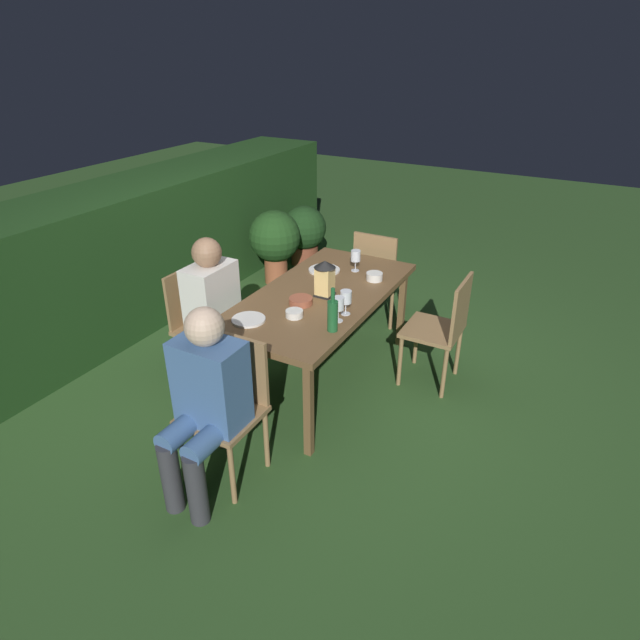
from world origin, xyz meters
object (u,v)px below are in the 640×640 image
object	(u,v)px
wine_glass_c	(356,257)
plate_b	(249,320)
bowl_bread	(294,313)
potted_plant_corner	(304,232)
chair_head_near	(229,402)
chair_head_far	(379,272)
green_bottle_on_table	(333,315)
side_table	(147,258)
potted_plant_by_hedge	(275,240)
bowl_salad	(374,276)
bowl_olives	(301,301)
ice_bucket	(142,228)
person_in_cream	(219,307)
person_in_blue	(204,398)
wine_glass_b	(338,305)
chair_side_left_b	(442,326)
chair_side_right_a	(200,320)
wine_glass_a	(346,298)
lantern_centerpiece	(325,276)
plate_a	(324,270)
dining_table	(320,300)

from	to	relation	value
wine_glass_c	plate_b	distance (m)	1.13
bowl_bread	potted_plant_corner	world-z (taller)	bowl_bread
chair_head_near	chair_head_far	world-z (taller)	same
green_bottle_on_table	side_table	world-z (taller)	green_bottle_on_table
potted_plant_by_hedge	bowl_salad	bearing A→B (deg)	-122.87
wine_glass_c	potted_plant_corner	bearing A→B (deg)	41.56
bowl_olives	bowl_bread	size ratio (longest dim) A/B	1.40
ice_bucket	person_in_cream	bearing A→B (deg)	-118.50
bowl_bread	potted_plant_corner	distance (m)	2.80
chair_head_near	plate_b	size ratio (longest dim) A/B	3.94
person_in_blue	bowl_olives	bearing A→B (deg)	1.69
person_in_blue	wine_glass_b	xyz separation A→B (m)	(0.98, -0.31, 0.21)
wine_glass_c	potted_plant_by_hedge	distance (m)	1.67
chair_side_left_b	bowl_olives	xyz separation A→B (m)	(-0.60, 0.85, 0.27)
bowl_olives	potted_plant_corner	world-z (taller)	bowl_olives
chair_side_right_a	potted_plant_corner	xyz separation A→B (m)	(2.42, 0.50, -0.10)
chair_head_near	potted_plant_corner	bearing A→B (deg)	22.70
chair_side_right_a	wine_glass_a	bearing A→B (deg)	-80.94
chair_head_far	plate_b	bearing A→B (deg)	173.14
lantern_centerpiece	bowl_bread	xyz separation A→B (m)	(-0.39, 0.02, -0.12)
side_table	wine_glass_c	bearing A→B (deg)	-89.78
person_in_cream	chair_side_left_b	world-z (taller)	person_in_cream
chair_head_near	person_in_cream	bearing A→B (deg)	40.59
person_in_cream	green_bottle_on_table	xyz separation A→B (m)	(-0.06, -0.95, 0.20)
chair_head_near	person_in_blue	world-z (taller)	person_in_blue
lantern_centerpiece	wine_glass_b	bearing A→B (deg)	-139.29
chair_side_left_b	bowl_bread	distance (m)	1.15
side_table	person_in_cream	bearing A→B (deg)	-118.57
chair_head_far	side_table	world-z (taller)	chair_head_far
chair_head_near	wine_glass_b	world-z (taller)	wine_glass_b
person_in_blue	bowl_salad	distance (m)	1.73
wine_glass_b	plate_a	bearing A→B (deg)	34.25
chair_head_near	chair_head_far	bearing A→B (deg)	0.00
green_bottle_on_table	plate_b	size ratio (longest dim) A/B	1.31
chair_head_near	lantern_centerpiece	xyz separation A→B (m)	(1.09, -0.05, 0.39)
wine_glass_a	wine_glass_b	bearing A→B (deg)	-179.73
chair_side_right_a	chair_head_far	world-z (taller)	same
chair_head_far	bowl_salad	world-z (taller)	chair_head_far
wine_glass_c	chair_side_right_a	bearing A→B (deg)	136.10
dining_table	wine_glass_b	size ratio (longest dim) A/B	10.17
chair_side_left_b	bowl_salad	size ratio (longest dim) A/B	7.00
plate_b	bowl_salad	world-z (taller)	bowl_salad
bowl_salad	lantern_centerpiece	bearing A→B (deg)	154.85
lantern_centerpiece	plate_a	world-z (taller)	lantern_centerpiece
wine_glass_a	potted_plant_corner	world-z (taller)	wine_glass_a
dining_table	chair_side_right_a	xyz separation A→B (m)	(-0.39, 0.81, -0.19)
plate_b	chair_head_far	bearing A→B (deg)	-6.86
bowl_olives	side_table	distance (m)	2.34
ice_bucket	green_bottle_on_table	bearing A→B (deg)	-110.11
person_in_cream	plate_b	world-z (taller)	person_in_cream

